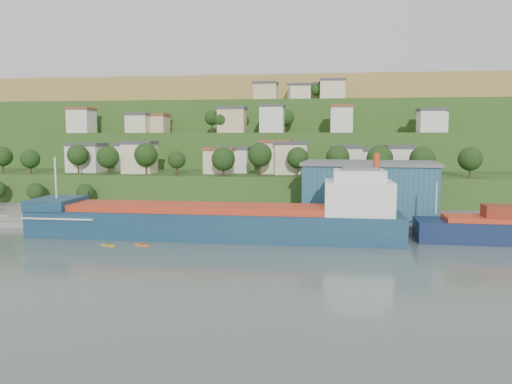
# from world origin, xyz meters

# --- Properties ---
(ground) EXTENTS (500.00, 500.00, 0.00)m
(ground) POSITION_xyz_m (0.00, 0.00, 0.00)
(ground) COLOR #4C5C58
(ground) RESTS_ON ground
(quay) EXTENTS (220.00, 26.00, 4.00)m
(quay) POSITION_xyz_m (20.00, 28.00, 0.00)
(quay) COLOR slate
(quay) RESTS_ON ground
(hillside) EXTENTS (360.00, 211.19, 96.00)m
(hillside) POSITION_xyz_m (0.03, 168.68, 0.07)
(hillside) COLOR #284719
(hillside) RESTS_ON ground
(cargo_ship_near) EXTENTS (76.51, 12.83, 19.64)m
(cargo_ship_near) POSITION_xyz_m (8.60, 8.23, 3.14)
(cargo_ship_near) COLOR #132E49
(cargo_ship_near) RESTS_ON ground
(warehouse) EXTENTS (32.62, 21.78, 12.80)m
(warehouse) POSITION_xyz_m (39.62, 30.13, 8.43)
(warehouse) COLOR #204E62
(warehouse) RESTS_ON quay
(dinghy) EXTENTS (4.33, 2.51, 0.82)m
(dinghy) POSITION_xyz_m (-47.12, 16.85, 1.61)
(dinghy) COLOR silver
(dinghy) RESTS_ON pebble_beach
(kayak_orange) EXTENTS (3.30, 1.66, 0.83)m
(kayak_orange) POSITION_xyz_m (-5.48, -1.20, 0.24)
(kayak_orange) COLOR #F55A15
(kayak_orange) RESTS_ON ground
(kayak_yellow) EXTENTS (3.03, 1.58, 0.76)m
(kayak_yellow) POSITION_xyz_m (-11.88, -2.20, 0.22)
(kayak_yellow) COLOR gold
(kayak_yellow) RESTS_ON ground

